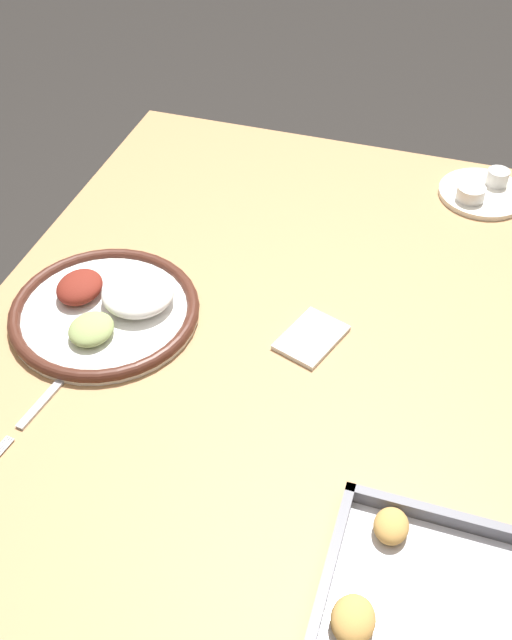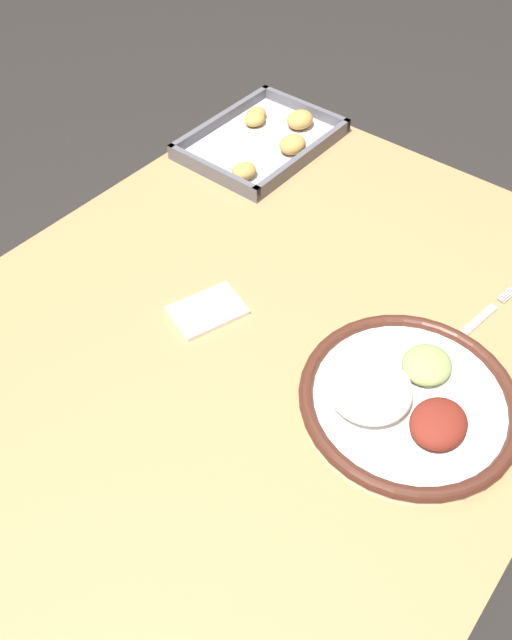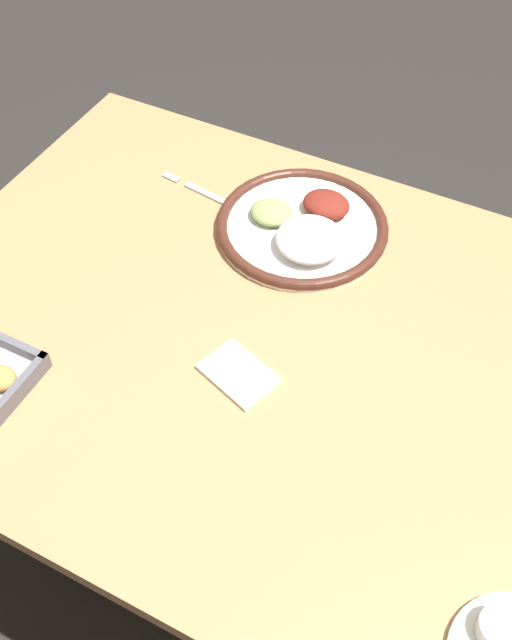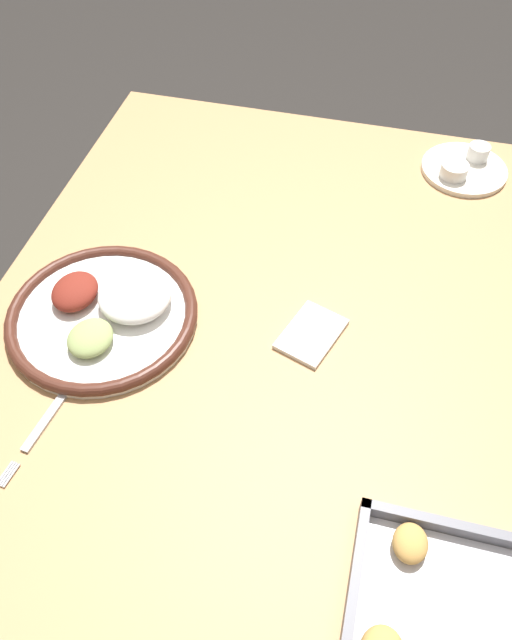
% 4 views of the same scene
% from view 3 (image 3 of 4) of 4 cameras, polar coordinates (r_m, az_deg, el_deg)
% --- Properties ---
extents(ground_plane, '(8.00, 8.00, 0.00)m').
position_cam_3_polar(ground_plane, '(1.81, 0.42, -16.54)').
color(ground_plane, '#282623').
extents(dining_table, '(1.17, 0.87, 0.76)m').
position_cam_3_polar(dining_table, '(1.24, 0.59, -4.49)').
color(dining_table, '#AD7F51').
rests_on(dining_table, ground_plane).
extents(dinner_plate, '(0.30, 0.30, 0.05)m').
position_cam_3_polar(dinner_plate, '(1.30, 3.62, 7.12)').
color(dinner_plate, white).
rests_on(dinner_plate, dining_table).
extents(fork, '(0.19, 0.04, 0.00)m').
position_cam_3_polar(fork, '(1.38, -3.50, 9.44)').
color(fork, '#B2B2B7').
rests_on(fork, dining_table).
extents(napkin, '(0.13, 0.11, 0.01)m').
position_cam_3_polar(napkin, '(1.10, -1.16, -4.20)').
color(napkin, white).
rests_on(napkin, dining_table).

